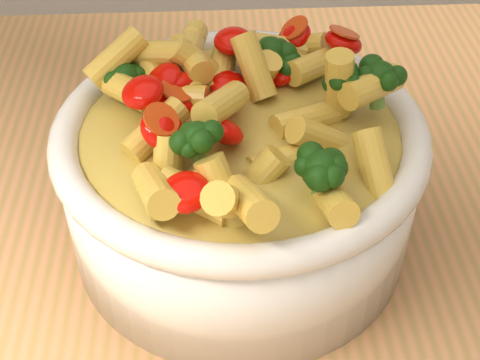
{
  "coord_description": "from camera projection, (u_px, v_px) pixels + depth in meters",
  "views": [
    {
      "loc": [
        0.03,
        -0.38,
        1.3
      ],
      "look_at": [
        0.05,
        0.01,
        0.96
      ],
      "focal_mm": 50.0,
      "sensor_mm": 36.0,
      "label": 1
    }
  ],
  "objects": [
    {
      "name": "serving_bowl",
      "position": [
        240.0,
        179.0,
        0.51
      ],
      "size": [
        0.27,
        0.27,
        0.12
      ],
      "color": "white",
      "rests_on": "table"
    },
    {
      "name": "table",
      "position": [
        184.0,
        318.0,
        0.61
      ],
      "size": [
        1.2,
        0.8,
        0.9
      ],
      "color": "#BF7E52",
      "rests_on": "ground"
    },
    {
      "name": "pasta_salad",
      "position": [
        240.0,
        100.0,
        0.47
      ],
      "size": [
        0.22,
        0.22,
        0.05
      ],
      "color": "#E7C749",
      "rests_on": "serving_bowl"
    }
  ]
}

